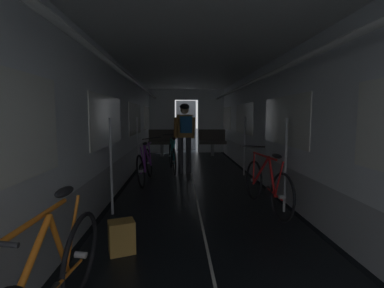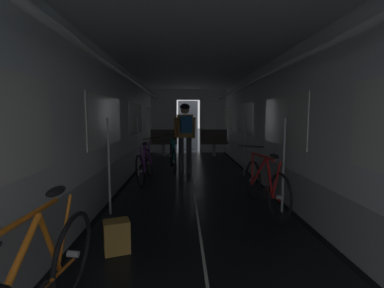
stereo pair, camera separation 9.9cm
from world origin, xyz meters
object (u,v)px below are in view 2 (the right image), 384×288
at_px(bench_seat_far_left, 164,140).
at_px(bicycle_purple, 145,164).
at_px(bench_seat_far_right, 214,140).
at_px(bicycle_teal_in_aisle, 173,157).
at_px(backpack_on_floor, 117,236).
at_px(bicycle_red, 264,185).
at_px(person_cyclist_aisle, 185,130).
at_px(bicycle_orange, 36,286).

bearing_deg(bench_seat_far_left, bicycle_purple, -91.78).
xyz_separation_m(bench_seat_far_right, bicycle_teal_in_aisle, (-1.37, -2.82, -0.18)).
bearing_deg(bicycle_purple, bench_seat_far_right, 64.13).
height_order(bicycle_purple, backpack_on_floor, bicycle_purple).
bearing_deg(backpack_on_floor, bench_seat_far_right, 75.88).
xyz_separation_m(bicycle_red, bicycle_purple, (-2.06, 1.88, -0.00)).
bearing_deg(bicycle_teal_in_aisle, person_cyclist_aisle, -40.22).
distance_m(bicycle_red, backpack_on_floor, 2.34).
distance_m(bench_seat_far_left, bench_seat_far_right, 1.80).
bearing_deg(bicycle_purple, bicycle_orange, -91.05).
height_order(bicycle_red, person_cyclist_aisle, person_cyclist_aisle).
relative_size(bench_seat_far_left, bicycle_red, 0.58).
relative_size(bench_seat_far_right, bicycle_purple, 0.58).
bearing_deg(person_cyclist_aisle, bench_seat_far_left, 103.64).
bearing_deg(bench_seat_far_left, bicycle_teal_in_aisle, -81.25).
distance_m(bench_seat_far_right, person_cyclist_aisle, 3.30).
height_order(bench_seat_far_left, backpack_on_floor, bench_seat_far_left).
bearing_deg(bicycle_red, backpack_on_floor, -146.21).
relative_size(bicycle_orange, backpack_on_floor, 4.98).
relative_size(bench_seat_far_left, bicycle_purple, 0.58).
bearing_deg(bench_seat_far_right, bicycle_purple, -115.87).
xyz_separation_m(bicycle_orange, person_cyclist_aisle, (0.95, 5.25, 0.69)).
bearing_deg(bicycle_red, bench_seat_far_left, 108.31).
bearing_deg(bench_seat_far_left, bench_seat_far_right, 0.00).
distance_m(person_cyclist_aisle, bicycle_teal_in_aisle, 0.80).
relative_size(person_cyclist_aisle, bicycle_teal_in_aisle, 1.03).
distance_m(bicycle_teal_in_aisle, backpack_on_floor, 4.35).
relative_size(bench_seat_far_left, person_cyclist_aisle, 0.57).
xyz_separation_m(person_cyclist_aisle, bicycle_teal_in_aisle, (-0.31, 0.27, -0.69)).
height_order(bicycle_teal_in_aisle, backpack_on_floor, bicycle_teal_in_aisle).
height_order(bench_seat_far_left, bicycle_purple, same).
distance_m(person_cyclist_aisle, backpack_on_floor, 4.22).
distance_m(bench_seat_far_right, bicycle_teal_in_aisle, 3.14).
relative_size(bicycle_red, bicycle_purple, 1.00).
distance_m(bench_seat_far_right, bicycle_red, 5.85).
relative_size(bench_seat_far_left, bicycle_orange, 0.58).
distance_m(bench_seat_far_right, backpack_on_floor, 7.38).
bearing_deg(person_cyclist_aisle, bicycle_purple, -134.82).
bearing_deg(bicycle_red, bench_seat_far_right, 91.33).
bearing_deg(bicycle_purple, backpack_on_floor, -87.73).
relative_size(bench_seat_far_left, bicycle_teal_in_aisle, 0.58).
xyz_separation_m(bicycle_red, bicycle_orange, (-2.14, -2.48, -0.00)).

